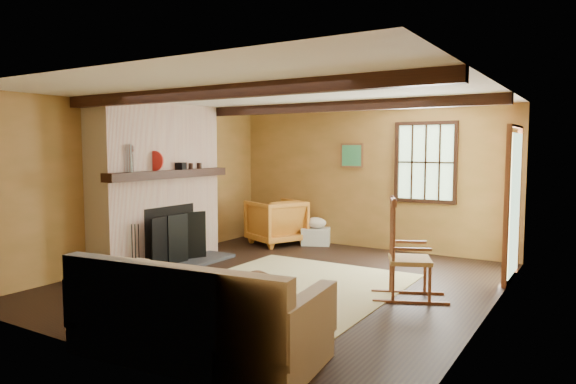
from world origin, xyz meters
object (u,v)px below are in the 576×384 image
Objects in this scene: rocking_chair at (406,256)px; armchair at (276,222)px; laundry_basket at (316,236)px; fireplace at (158,190)px; sofa at (196,322)px.

rocking_chair is 3.69m from armchair.
laundry_basket is at bearing 141.85° from armchair.
fireplace is at bearing 68.19° from rocking_chair.
rocking_chair is 2.72m from sofa.
sofa is 5.06m from armchair.
fireplace is 1.09× the size of sofa.
rocking_chair is 3.41m from laundry_basket.
fireplace is at bearing 6.75° from armchair.
laundry_basket is at bearing 22.24° from rocking_chair.
fireplace reaches higher than laundry_basket.
rocking_chair reaches higher than laundry_basket.
laundry_basket is 0.76m from armchair.
rocking_chair is 0.53× the size of sofa.
rocking_chair is (3.80, 0.16, -0.61)m from fireplace.
sofa reaches higher than laundry_basket.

